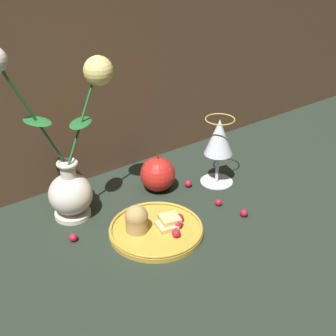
{
  "coord_description": "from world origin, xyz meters",
  "views": [
    {
      "loc": [
        -0.49,
        -0.7,
        0.58
      ],
      "look_at": [
        0.03,
        0.0,
        0.1
      ],
      "focal_mm": 50.0,
      "sensor_mm": 36.0,
      "label": 1
    }
  ],
  "objects_px": {
    "vase": "(69,163)",
    "plate_with_pastries": "(153,227)",
    "apple_beside_vase": "(158,174)",
    "wine_glass": "(219,140)"
  },
  "relations": [
    {
      "from": "vase",
      "to": "plate_with_pastries",
      "type": "distance_m",
      "value": 0.22
    },
    {
      "from": "vase",
      "to": "apple_beside_vase",
      "type": "distance_m",
      "value": 0.23
    },
    {
      "from": "wine_glass",
      "to": "apple_beside_vase",
      "type": "height_order",
      "value": "wine_glass"
    },
    {
      "from": "wine_glass",
      "to": "apple_beside_vase",
      "type": "xyz_separation_m",
      "value": [
        -0.14,
        0.06,
        -0.07
      ]
    },
    {
      "from": "wine_glass",
      "to": "apple_beside_vase",
      "type": "relative_size",
      "value": 1.76
    },
    {
      "from": "wine_glass",
      "to": "apple_beside_vase",
      "type": "distance_m",
      "value": 0.16
    },
    {
      "from": "plate_with_pastries",
      "to": "apple_beside_vase",
      "type": "bearing_deg",
      "value": 51.14
    },
    {
      "from": "plate_with_pastries",
      "to": "apple_beside_vase",
      "type": "relative_size",
      "value": 2.05
    },
    {
      "from": "vase",
      "to": "apple_beside_vase",
      "type": "xyz_separation_m",
      "value": [
        0.21,
        -0.02,
        -0.09
      ]
    },
    {
      "from": "plate_with_pastries",
      "to": "wine_glass",
      "type": "relative_size",
      "value": 1.17
    }
  ]
}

